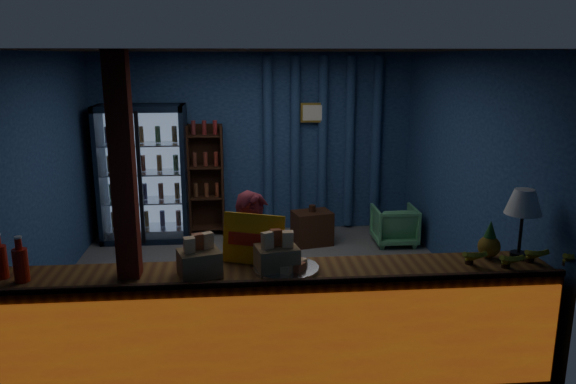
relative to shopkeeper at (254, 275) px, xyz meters
name	(u,v)px	position (x,y,z in m)	size (l,w,h in m)	color
ground	(261,287)	(0.11, 1.42, -0.73)	(4.60, 4.60, 0.00)	#515154
room_walls	(260,150)	(0.11, 1.42, 0.84)	(4.60, 4.60, 4.60)	navy
counter	(271,328)	(0.11, -0.49, -0.25)	(4.40, 0.57, 0.99)	brown
support_post	(127,231)	(-0.94, -0.48, 0.57)	(0.16, 0.16, 2.60)	maroon
beverage_cooler	(144,174)	(-1.44, 3.34, 0.20)	(1.20, 0.62, 1.90)	black
bottle_shelf	(206,180)	(-0.59, 3.48, 0.07)	(0.50, 0.28, 1.60)	#351911
curtain_folds	(323,143)	(1.11, 3.56, 0.57)	(1.74, 0.14, 2.50)	navy
framed_picture	(313,113)	(0.96, 3.52, 1.02)	(0.36, 0.04, 0.28)	gold
shopkeeper	(254,275)	(0.00, 0.00, 0.00)	(0.53, 0.35, 1.46)	maroon
green_chair	(394,225)	(2.01, 2.76, -0.46)	(0.57, 0.59, 0.54)	#50A068
side_table	(312,228)	(0.87, 2.85, -0.49)	(0.58, 0.48, 0.56)	#351911
yellow_sign	(253,239)	(-0.01, -0.30, 0.42)	(0.50, 0.27, 0.40)	#E59E0C
soda_bottles	(10,262)	(-1.79, -0.47, 0.36)	(0.28, 0.19, 0.34)	red
snack_box_left	(199,261)	(-0.42, -0.51, 0.33)	(0.36, 0.32, 0.32)	olive
snack_box_centre	(277,257)	(0.16, -0.49, 0.34)	(0.35, 0.31, 0.33)	olive
pastry_tray	(286,267)	(0.23, -0.47, 0.25)	(0.51, 0.51, 0.08)	silver
banana_bunches	(521,257)	(2.06, -0.55, 0.30)	(0.97, 0.29, 0.16)	gold
table_lamp	(524,205)	(2.15, -0.36, 0.67)	(0.29, 0.29, 0.57)	black
pineapple	(489,243)	(1.89, -0.35, 0.35)	(0.18, 0.18, 0.31)	#8A6319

